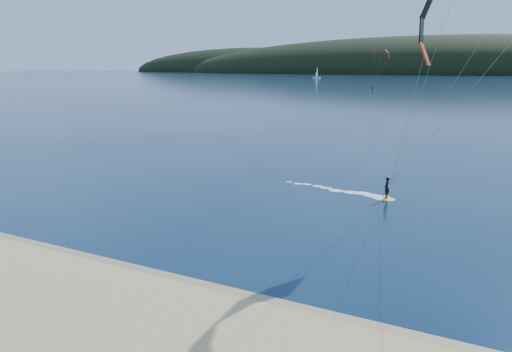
# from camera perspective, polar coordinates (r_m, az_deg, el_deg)

# --- Properties ---
(ground) EXTENTS (1800.00, 1800.00, 0.00)m
(ground) POSITION_cam_1_polar(r_m,az_deg,el_deg) (21.63, -18.73, -18.17)
(ground) COLOR #071C37
(ground) RESTS_ON ground
(wet_sand) EXTENTS (220.00, 2.50, 0.10)m
(wet_sand) POSITION_cam_1_polar(r_m,az_deg,el_deg) (24.53, -11.24, -13.51)
(wet_sand) COLOR #928055
(wet_sand) RESTS_ON ground
(headland) EXTENTS (1200.00, 310.00, 140.00)m
(headland) POSITION_cam_1_polar(r_m,az_deg,el_deg) (758.18, 25.34, 11.66)
(headland) COLOR black
(headland) RESTS_ON ground
(kitesurfer_near) EXTENTS (22.11, 6.26, 18.01)m
(kitesurfer_near) POSITION_cam_1_polar(r_m,az_deg,el_deg) (35.38, 27.09, 15.99)
(kitesurfer_near) COLOR #D2E61B
(kitesurfer_near) RESTS_ON ground
(kitesurfer_far) EXTENTS (8.46, 8.45, 17.04)m
(kitesurfer_far) POSITION_cam_1_polar(r_m,az_deg,el_deg) (212.39, 15.61, 14.30)
(kitesurfer_far) COLOR #D2E61B
(kitesurfer_far) RESTS_ON ground
(sailboat) EXTENTS (7.23, 4.73, 10.44)m
(sailboat) POSITION_cam_1_polar(r_m,az_deg,el_deg) (437.07, 7.70, 12.31)
(sailboat) COLOR white
(sailboat) RESTS_ON ground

